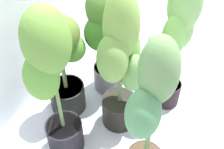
{
  "coord_description": "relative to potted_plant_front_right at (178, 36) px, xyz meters",
  "views": [
    {
      "loc": [
        -1.13,
        -0.25,
        1.59
      ],
      "look_at": [
        0.01,
        0.21,
        0.44
      ],
      "focal_mm": 44.11,
      "sensor_mm": 36.0,
      "label": 1
    }
  ],
  "objects": [
    {
      "name": "potted_plant_back_right",
      "position": [
        -0.0,
        0.46,
        -0.09
      ],
      "size": [
        0.43,
        0.4,
        0.87
      ],
      "color": "slate",
      "rests_on": "ground"
    },
    {
      "name": "ground_plane",
      "position": [
        -0.32,
        0.11,
        -0.61
      ],
      "size": [
        8.0,
        8.0,
        0.0
      ],
      "primitive_type": "plane",
      "color": "silver",
      "rests_on": "ground"
    },
    {
      "name": "potted_plant_back_center",
      "position": [
        -0.32,
        0.66,
        -0.17
      ],
      "size": [
        0.4,
        0.36,
        0.77
      ],
      "color": "black",
      "rests_on": "ground"
    },
    {
      "name": "potted_plant_back_left",
      "position": [
        -0.63,
        0.52,
        -0.01
      ],
      "size": [
        0.33,
        0.31,
        1.03
      ],
      "color": "black",
      "rests_on": "ground"
    },
    {
      "name": "potted_plant_front_left",
      "position": [
        -0.64,
        -0.0,
        -0.05
      ],
      "size": [
        0.29,
        0.24,
        1.01
      ],
      "color": "black",
      "rests_on": "ground"
    },
    {
      "name": "floor_fan",
      "position": [
        0.35,
        0.16,
        -0.35
      ],
      "size": [
        0.31,
        0.31,
        0.38
      ],
      "rotation": [
        0.0,
        0.0,
        1.99
      ],
      "color": "#272424",
      "rests_on": "ground"
    },
    {
      "name": "potted_plant_center",
      "position": [
        -0.3,
        0.26,
        -0.08
      ],
      "size": [
        0.37,
        0.31,
        1.01
      ],
      "color": "black",
      "rests_on": "ground"
    },
    {
      "name": "potted_plant_front_right",
      "position": [
        0.0,
        0.0,
        0.0
      ],
      "size": [
        0.31,
        0.28,
        1.01
      ],
      "color": "black",
      "rests_on": "ground"
    }
  ]
}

